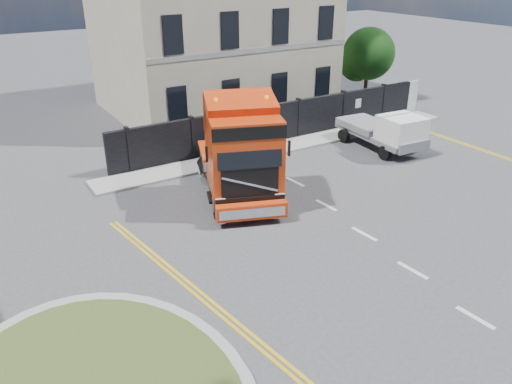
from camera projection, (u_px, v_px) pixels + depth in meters
ground at (287, 253)px, 15.91m from camera, size 120.00×120.00×0.00m
hoarding_fence at (291, 121)px, 25.53m from camera, size 18.80×0.25×2.00m
georgian_building at (211, 11)px, 29.00m from camera, size 12.30×10.30×12.80m
tree at (366, 56)px, 30.79m from camera, size 3.20×3.20×4.80m
pavement_far at (292, 145)px, 24.98m from camera, size 20.00×1.60×0.12m
truck at (241, 155)px, 18.83m from camera, size 4.73×7.18×4.03m
flatbed_pickup at (392, 132)px, 23.74m from camera, size 2.17×4.74×1.92m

